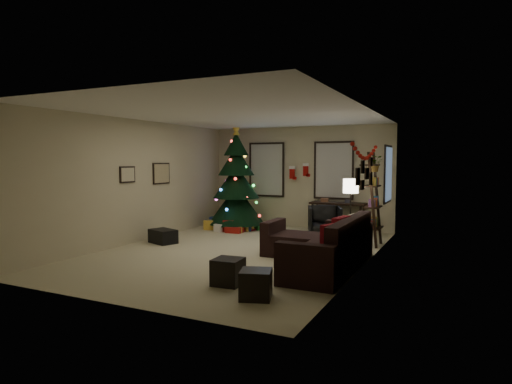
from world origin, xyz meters
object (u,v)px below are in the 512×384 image
at_px(desk_chair, 325,220).
at_px(bookshelf, 374,201).
at_px(christmas_tree, 236,186).
at_px(desk, 338,206).
at_px(sofa, 322,249).

relative_size(desk_chair, bookshelf, 0.36).
distance_m(christmas_tree, desk_chair, 2.53).
distance_m(desk_chair, bookshelf, 1.65).
bearing_deg(desk, bookshelf, -51.51).
relative_size(christmas_tree, sofa, 1.01).
bearing_deg(bookshelf, christmas_tree, 168.05).
bearing_deg(sofa, desk_chair, 106.08).
bearing_deg(christmas_tree, desk, 14.69).
distance_m(christmas_tree, sofa, 4.46).
bearing_deg(desk_chair, christmas_tree, 158.83).
relative_size(sofa, desk, 1.97).
bearing_deg(bookshelf, desk, 128.49).
bearing_deg(bookshelf, desk_chair, 148.33).
height_order(sofa, desk, sofa).
height_order(sofa, bookshelf, bookshelf).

